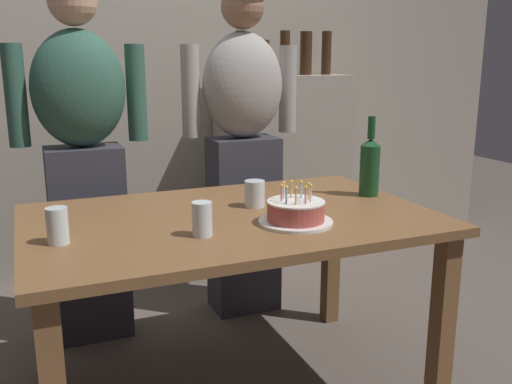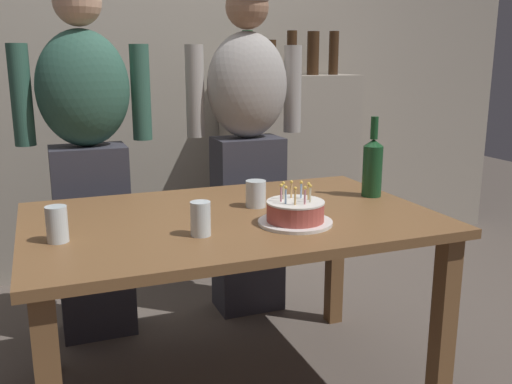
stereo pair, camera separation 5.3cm
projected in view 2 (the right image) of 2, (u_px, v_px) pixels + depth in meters
name	position (u px, v px, depth m)	size (l,w,h in m)	color
back_wall	(148.00, 60.00, 3.39)	(5.20, 0.10, 2.60)	#9E9384
dining_table	(232.00, 240.00, 2.14)	(1.50, 0.96, 0.74)	brown
birthday_cake	(295.00, 213.00, 2.00)	(0.27, 0.27, 0.15)	white
water_glass_near	(57.00, 224.00, 1.80)	(0.07, 0.07, 0.12)	silver
water_glass_far	(256.00, 194.00, 2.23)	(0.08, 0.08, 0.11)	silver
water_glass_side	(201.00, 219.00, 1.86)	(0.07, 0.07, 0.12)	silver
wine_bottle	(372.00, 166.00, 2.38)	(0.08, 0.08, 0.34)	#194723
person_man_bearded	(88.00, 156.00, 2.59)	(0.61, 0.27, 1.66)	#33333D
person_woman_cardigan	(248.00, 147.00, 2.87)	(0.61, 0.27, 1.66)	#33333D
shelf_cabinet	(290.00, 168.00, 3.65)	(0.86, 0.30, 1.47)	#9E9384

